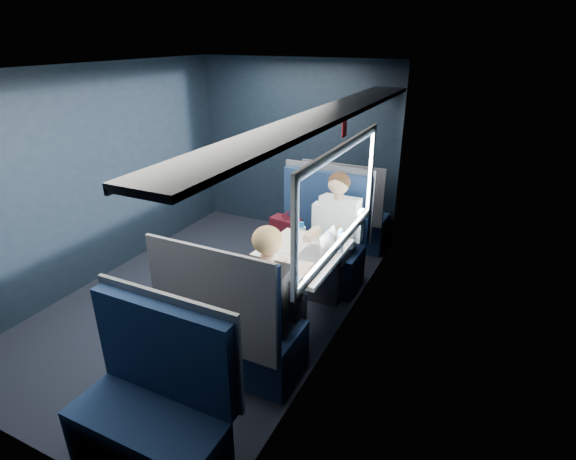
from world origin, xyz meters
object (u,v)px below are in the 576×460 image
at_px(seat_bay_far, 234,331).
at_px(woman, 271,294).
at_px(table, 301,261).
at_px(seat_row_front, 346,217).
at_px(seat_row_back, 154,413).
at_px(seat_bay_near, 317,244).
at_px(man, 335,229).
at_px(laptop, 321,249).
at_px(bottle_small, 340,242).
at_px(cup, 340,238).

bearing_deg(seat_bay_far, woman, 33.82).
height_order(table, seat_row_front, seat_row_front).
distance_m(seat_row_front, seat_row_back, 3.59).
relative_size(table, seat_row_back, 0.86).
xyz_separation_m(seat_bay_near, man, (0.27, -0.17, 0.30)).
bearing_deg(seat_bay_near, laptop, -65.71).
bearing_deg(bottle_small, seat_row_back, -103.61).
relative_size(seat_row_front, cup, 12.43).
height_order(table, laptop, laptop).
distance_m(seat_bay_far, laptop, 1.06).
xyz_separation_m(seat_bay_far, woman, (0.25, 0.17, 0.31)).
distance_m(seat_row_back, man, 2.53).
xyz_separation_m(man, laptop, (0.11, -0.66, 0.09)).
bearing_deg(seat_bay_near, bottle_small, -54.11).
xyz_separation_m(man, cup, (0.16, -0.31, 0.07)).
bearing_deg(table, man, 84.48).
distance_m(bottle_small, cup, 0.22).
xyz_separation_m(man, bottle_small, (0.23, -0.51, 0.12)).
height_order(man, laptop, man).
bearing_deg(laptop, seat_bay_near, 114.29).
xyz_separation_m(seat_row_front, seat_row_back, (0.00, -3.59, 0.00)).
xyz_separation_m(seat_bay_far, cup, (0.41, 1.26, 0.37)).
distance_m(man, bottle_small, 0.58).
height_order(seat_bay_far, woman, woman).
relative_size(seat_row_back, man, 0.88).
bearing_deg(woman, seat_row_front, 95.70).
xyz_separation_m(man, woman, (0.00, -1.41, 0.01)).
relative_size(seat_row_front, woman, 0.88).
relative_size(table, cup, 10.72).
distance_m(seat_row_front, man, 1.17).
xyz_separation_m(seat_row_front, bottle_small, (0.48, -1.61, 0.43)).
height_order(seat_row_back, bottle_small, seat_row_back).
distance_m(seat_bay_near, woman, 1.63).
distance_m(seat_bay_near, laptop, 0.99).
bearing_deg(cup, seat_row_front, 106.37).
bearing_deg(seat_row_back, seat_bay_far, 90.00).
height_order(seat_bay_near, man, man).
distance_m(seat_row_front, cup, 1.52).
height_order(seat_row_back, laptop, seat_row_back).
bearing_deg(seat_row_back, cup, 79.26).
height_order(seat_row_back, woman, woman).
bearing_deg(woman, seat_bay_near, 99.56).
relative_size(seat_bay_near, seat_row_back, 1.09).
bearing_deg(seat_row_front, seat_bay_far, -90.00).
bearing_deg(seat_row_back, bottle_small, 76.39).
xyz_separation_m(laptop, cup, (0.05, 0.35, -0.02)).
height_order(seat_row_front, man, man).
height_order(seat_bay_near, cup, seat_bay_near).
distance_m(table, bottle_small, 0.39).
bearing_deg(cup, woman, -98.53).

